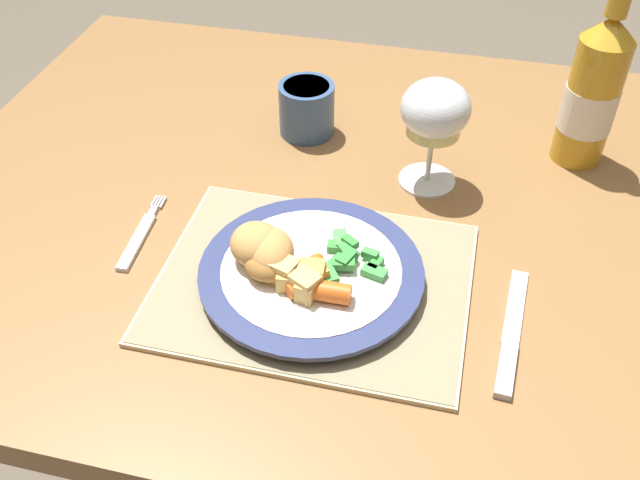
# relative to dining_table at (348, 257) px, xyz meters

# --- Properties ---
(dining_table) EXTENTS (1.11, 0.85, 0.74)m
(dining_table) POSITION_rel_dining_table_xyz_m (0.00, 0.00, 0.00)
(dining_table) COLOR olive
(dining_table) RESTS_ON ground
(placemat) EXTENTS (0.34, 0.27, 0.01)m
(placemat) POSITION_rel_dining_table_xyz_m (-0.01, -0.16, 0.11)
(placemat) COLOR #CCB789
(placemat) RESTS_ON dining_table
(dinner_plate) EXTENTS (0.25, 0.25, 0.02)m
(dinner_plate) POSITION_rel_dining_table_xyz_m (-0.01, -0.16, 0.12)
(dinner_plate) COLOR white
(dinner_plate) RESTS_ON placemat
(breaded_croquettes) EXTENTS (0.09, 0.09, 0.04)m
(breaded_croquettes) POSITION_rel_dining_table_xyz_m (-0.06, -0.17, 0.15)
(breaded_croquettes) COLOR tan
(breaded_croquettes) RESTS_ON dinner_plate
(green_beans_pile) EXTENTS (0.08, 0.09, 0.02)m
(green_beans_pile) POSITION_rel_dining_table_xyz_m (0.03, -0.14, 0.14)
(green_beans_pile) COLOR #338438
(green_beans_pile) RESTS_ON dinner_plate
(glazed_carrots) EXTENTS (0.07, 0.07, 0.02)m
(glazed_carrots) POSITION_rel_dining_table_xyz_m (0.01, -0.19, 0.14)
(glazed_carrots) COLOR orange
(glazed_carrots) RESTS_ON dinner_plate
(fork) EXTENTS (0.02, 0.14, 0.01)m
(fork) POSITION_rel_dining_table_xyz_m (-0.23, -0.13, 0.11)
(fork) COLOR silver
(fork) RESTS_ON dining_table
(table_knife) EXTENTS (0.03, 0.18, 0.01)m
(table_knife) POSITION_rel_dining_table_xyz_m (0.21, -0.20, 0.11)
(table_knife) COLOR silver
(table_knife) RESTS_ON dining_table
(wine_glass) EXTENTS (0.09, 0.09, 0.15)m
(wine_glass) POSITION_rel_dining_table_xyz_m (0.09, 0.06, 0.21)
(wine_glass) COLOR silver
(wine_glass) RESTS_ON dining_table
(bottle) EXTENTS (0.07, 0.07, 0.27)m
(bottle) POSITION_rel_dining_table_xyz_m (0.28, 0.16, 0.20)
(bottle) COLOR gold
(bottle) RESTS_ON dining_table
(roast_potatoes) EXTENTS (0.07, 0.05, 0.03)m
(roast_potatoes) POSITION_rel_dining_table_xyz_m (-0.02, -0.19, 0.14)
(roast_potatoes) COLOR gold
(roast_potatoes) RESTS_ON dinner_plate
(drinking_cup) EXTENTS (0.08, 0.08, 0.07)m
(drinking_cup) POSITION_rel_dining_table_xyz_m (-0.09, 0.14, 0.14)
(drinking_cup) COLOR #385684
(drinking_cup) RESTS_ON dining_table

